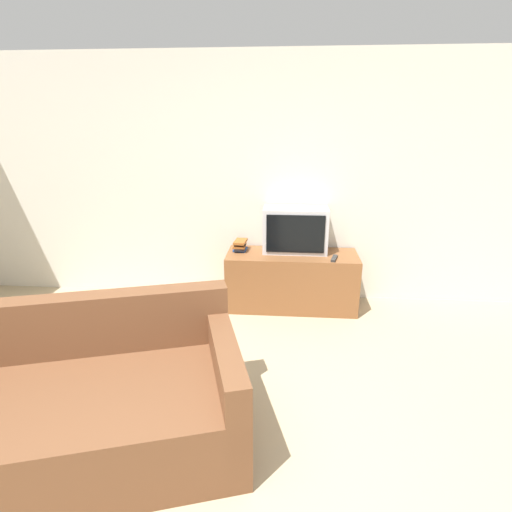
# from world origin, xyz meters

# --- Properties ---
(wall_back) EXTENTS (9.00, 0.06, 2.60)m
(wall_back) POSITION_xyz_m (0.00, 3.03, 1.30)
(wall_back) COLOR silver
(wall_back) RESTS_ON ground_plane
(tv_stand) EXTENTS (1.37, 0.52, 0.60)m
(tv_stand) POSITION_xyz_m (0.59, 2.72, 0.30)
(tv_stand) COLOR brown
(tv_stand) RESTS_ON ground_plane
(television) EXTENTS (0.67, 0.34, 0.47)m
(television) POSITION_xyz_m (0.61, 2.81, 0.84)
(television) COLOR silver
(television) RESTS_ON tv_stand
(couch) EXTENTS (2.29, 1.56, 0.86)m
(couch) POSITION_xyz_m (-0.78, 0.58, 0.29)
(couch) COLOR brown
(couch) RESTS_ON ground_plane
(book_stack) EXTENTS (0.15, 0.22, 0.11)m
(book_stack) POSITION_xyz_m (0.03, 2.79, 0.66)
(book_stack) COLOR #23478E
(book_stack) RESTS_ON tv_stand
(remote_on_stand) EXTENTS (0.09, 0.19, 0.02)m
(remote_on_stand) POSITION_xyz_m (1.01, 2.57, 0.61)
(remote_on_stand) COLOR #2D2D2D
(remote_on_stand) RESTS_ON tv_stand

